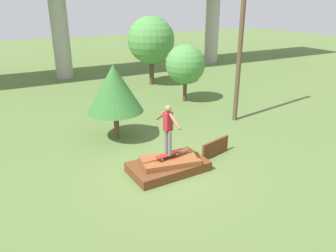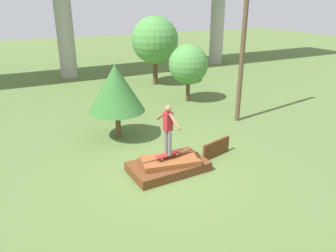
{
  "view_description": "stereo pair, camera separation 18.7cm",
  "coord_description": "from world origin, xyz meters",
  "px_view_note": "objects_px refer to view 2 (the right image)",
  "views": [
    {
      "loc": [
        -4.33,
        -7.98,
        5.06
      ],
      "look_at": [
        -0.03,
        -0.04,
        1.53
      ],
      "focal_mm": 35.0,
      "sensor_mm": 36.0,
      "label": 1
    },
    {
      "loc": [
        -4.16,
        -8.07,
        5.06
      ],
      "look_at": [
        -0.03,
        -0.04,
        1.53
      ],
      "focal_mm": 35.0,
      "sensor_mm": 36.0,
      "label": 2
    }
  ],
  "objects_px": {
    "tree_behind_left": "(155,40)",
    "tree_mid_back": "(188,64)",
    "utility_pole": "(246,11)",
    "skateboard": "(168,155)",
    "skater": "(168,127)",
    "tree_behind_right": "(116,88)"
  },
  "relations": [
    {
      "from": "skateboard",
      "to": "tree_behind_left",
      "type": "distance_m",
      "value": 11.45
    },
    {
      "from": "utility_pole",
      "to": "tree_behind_left",
      "type": "relative_size",
      "value": 2.16
    },
    {
      "from": "tree_mid_back",
      "to": "tree_behind_left",
      "type": "bearing_deg",
      "value": 89.29
    },
    {
      "from": "skateboard",
      "to": "tree_mid_back",
      "type": "relative_size",
      "value": 0.29
    },
    {
      "from": "tree_behind_left",
      "to": "tree_mid_back",
      "type": "bearing_deg",
      "value": -90.71
    },
    {
      "from": "skater",
      "to": "tree_behind_left",
      "type": "xyz_separation_m",
      "value": [
        4.44,
        10.34,
        1.2
      ]
    },
    {
      "from": "utility_pole",
      "to": "tree_behind_left",
      "type": "xyz_separation_m",
      "value": [
        -0.42,
        7.62,
        -1.87
      ]
    },
    {
      "from": "utility_pole",
      "to": "tree_mid_back",
      "type": "distance_m",
      "value": 4.43
    },
    {
      "from": "tree_behind_left",
      "to": "tree_mid_back",
      "type": "distance_m",
      "value": 4.17
    },
    {
      "from": "tree_behind_left",
      "to": "tree_behind_right",
      "type": "height_order",
      "value": "tree_behind_left"
    },
    {
      "from": "skateboard",
      "to": "skater",
      "type": "bearing_deg",
      "value": 158.2
    },
    {
      "from": "skater",
      "to": "utility_pole",
      "type": "height_order",
      "value": "utility_pole"
    },
    {
      "from": "utility_pole",
      "to": "tree_behind_left",
      "type": "height_order",
      "value": "utility_pole"
    },
    {
      "from": "tree_behind_left",
      "to": "tree_behind_right",
      "type": "xyz_separation_m",
      "value": [
        -4.91,
        -7.06,
        -0.74
      ]
    },
    {
      "from": "utility_pole",
      "to": "tree_mid_back",
      "type": "relative_size",
      "value": 3.02
    },
    {
      "from": "utility_pole",
      "to": "tree_behind_right",
      "type": "xyz_separation_m",
      "value": [
        -5.32,
        0.56,
        -2.61
      ]
    },
    {
      "from": "utility_pole",
      "to": "skater",
      "type": "bearing_deg",
      "value": -150.75
    },
    {
      "from": "skater",
      "to": "tree_behind_right",
      "type": "distance_m",
      "value": 3.34
    },
    {
      "from": "skateboard",
      "to": "skater",
      "type": "distance_m",
      "value": 0.92
    },
    {
      "from": "tree_behind_left",
      "to": "tree_behind_right",
      "type": "distance_m",
      "value": 8.63
    },
    {
      "from": "utility_pole",
      "to": "tree_mid_back",
      "type": "height_order",
      "value": "utility_pole"
    },
    {
      "from": "tree_behind_right",
      "to": "utility_pole",
      "type": "bearing_deg",
      "value": -5.97
    }
  ]
}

